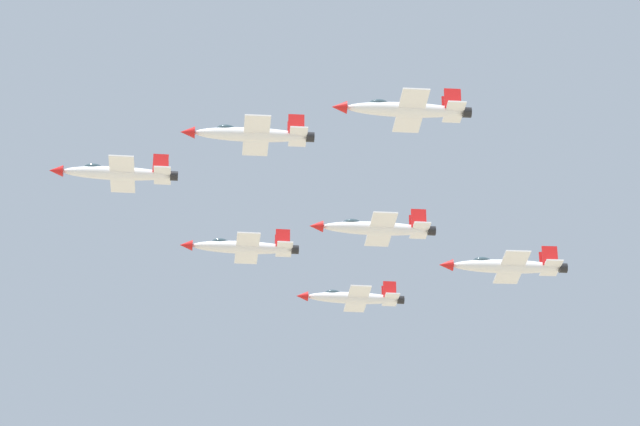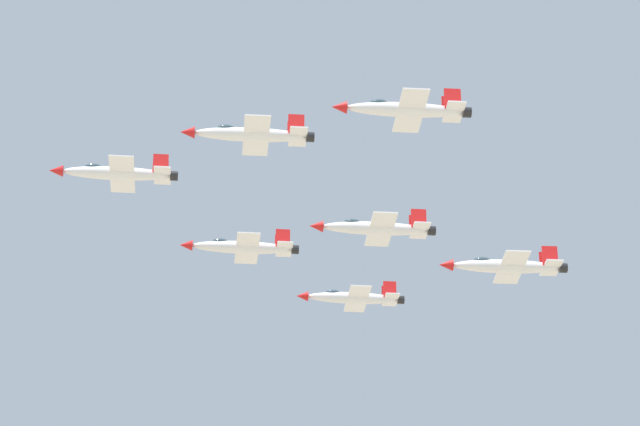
% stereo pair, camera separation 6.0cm
% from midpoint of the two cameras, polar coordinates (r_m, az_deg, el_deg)
% --- Properties ---
extents(jet_lead, '(16.18, 10.76, 3.61)m').
position_cam_midpoint_polar(jet_lead, '(197.91, -7.91, 1.56)').
color(jet_lead, white).
extents(jet_left_wingman, '(15.92, 10.56, 3.54)m').
position_cam_midpoint_polar(jet_left_wingman, '(183.80, -2.71, 3.08)').
color(jet_left_wingman, white).
extents(jet_right_wingman, '(16.05, 10.67, 3.58)m').
position_cam_midpoint_polar(jet_right_wingman, '(209.23, -3.04, -1.33)').
color(jet_right_wingman, white).
extents(jet_left_outer, '(15.44, 10.23, 3.43)m').
position_cam_midpoint_polar(jet_left_outer, '(170.22, 3.32, 4.05)').
color(jet_left_outer, white).
extents(jet_right_outer, '(15.59, 10.37, 3.48)m').
position_cam_midpoint_polar(jet_right_outer, '(223.33, 1.29, -3.31)').
color(jet_right_outer, white).
extents(jet_slot_rear, '(16.03, 10.65, 3.58)m').
position_cam_midpoint_polar(jet_slot_rear, '(195.57, 2.18, -0.59)').
color(jet_slot_rear, white).
extents(jet_trailing, '(16.38, 10.81, 3.62)m').
position_cam_midpoint_polar(jet_trailing, '(196.16, 7.25, -2.06)').
color(jet_trailing, white).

